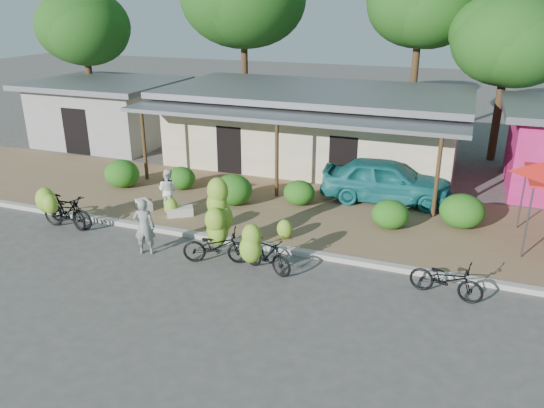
{
  "coord_description": "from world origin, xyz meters",
  "views": [
    {
      "loc": [
        6.32,
        -11.24,
        6.91
      ],
      "look_at": [
        1.12,
        2.62,
        1.2
      ],
      "focal_mm": 35.0,
      "sensor_mm": 36.0,
      "label": 1
    }
  ],
  "objects": [
    {
      "name": "hedge_5",
      "position": [
        6.5,
        5.44,
        0.67
      ],
      "size": [
        1.4,
        1.26,
        1.09
      ],
      "primitive_type": "ellipsoid",
      "color": "#185313",
      "rests_on": "sidewalk"
    },
    {
      "name": "loose_banana_b",
      "position": [
        -0.8,
        2.57,
        0.47
      ],
      "size": [
        0.56,
        0.48,
        0.7
      ],
      "primitive_type": "ellipsoid",
      "color": "#74AA2A",
      "rests_on": "sidewalk"
    },
    {
      "name": "ground",
      "position": [
        0.0,
        0.0,
        0.0
      ],
      "size": [
        100.0,
        100.0,
        0.0
      ],
      "primitive_type": "plane",
      "color": "#474542",
      "rests_on": "ground"
    },
    {
      "name": "tree_back_left",
      "position": [
        -13.69,
        13.11,
        5.68
      ],
      "size": [
        5.06,
        4.93,
        7.56
      ],
      "color": "#442E1B",
      "rests_on": "ground"
    },
    {
      "name": "bike_far_right",
      "position": [
        6.3,
        1.06,
        0.48
      ],
      "size": [
        1.9,
        0.97,
        0.95
      ],
      "rotation": [
        0.0,
        0.0,
        1.38
      ],
      "color": "black",
      "rests_on": "ground"
    },
    {
      "name": "bike_right",
      "position": [
        1.61,
        0.52,
        0.68
      ],
      "size": [
        1.7,
        1.35,
        1.59
      ],
      "rotation": [
        0.0,
        0.0,
        1.25
      ],
      "color": "black",
      "rests_on": "ground"
    },
    {
      "name": "vendor",
      "position": [
        -2.0,
        0.51,
        0.84
      ],
      "size": [
        0.71,
        0.58,
        1.68
      ],
      "primitive_type": "imported",
      "rotation": [
        0.0,
        0.0,
        3.46
      ],
      "color": "gray",
      "rests_on": "ground"
    },
    {
      "name": "bystander",
      "position": [
        -2.96,
        3.42,
        0.87
      ],
      "size": [
        0.73,
        0.57,
        1.49
      ],
      "primitive_type": "imported",
      "rotation": [
        0.0,
        0.0,
        3.15
      ],
      "color": "white",
      "rests_on": "sidewalk"
    },
    {
      "name": "hedge_1",
      "position": [
        -3.69,
        5.55,
        0.55
      ],
      "size": [
        1.11,
        1.0,
        0.87
      ],
      "primitive_type": "ellipsoid",
      "color": "#185313",
      "rests_on": "sidewalk"
    },
    {
      "name": "shop_grey",
      "position": [
        -11.0,
        10.99,
        1.62
      ],
      "size": [
        7.0,
        6.0,
        3.15
      ],
      "color": "gray",
      "rests_on": "ground"
    },
    {
      "name": "tree_center_right",
      "position": [
        3.31,
        16.61,
        6.83
      ],
      "size": [
        5.24,
        5.12,
        8.78
      ],
      "color": "#442E1B",
      "rests_on": "ground"
    },
    {
      "name": "bike_left",
      "position": [
        -5.37,
        1.12,
        0.62
      ],
      "size": [
        1.88,
        1.13,
        1.39
      ],
      "rotation": [
        0.0,
        0.0,
        1.57
      ],
      "color": "black",
      "rests_on": "ground"
    },
    {
      "name": "sack_near",
      "position": [
        -2.38,
        3.14,
        0.27
      ],
      "size": [
        0.93,
        0.81,
        0.3
      ],
      "primitive_type": "cube",
      "rotation": [
        0.0,
        0.0,
        0.6
      ],
      "color": "silver",
      "rests_on": "sidewalk"
    },
    {
      "name": "curb",
      "position": [
        0.0,
        2.0,
        0.07
      ],
      "size": [
        60.0,
        0.25,
        0.15
      ],
      "primitive_type": "cube",
      "color": "#A8A399",
      "rests_on": "ground"
    },
    {
      "name": "sack_far",
      "position": [
        -3.87,
        3.25,
        0.26
      ],
      "size": [
        0.83,
        0.76,
        0.28
      ],
      "primitive_type": "cube",
      "rotation": [
        0.0,
        0.0,
        -0.66
      ],
      "color": "silver",
      "rests_on": "sidewalk"
    },
    {
      "name": "teal_van",
      "position": [
        3.84,
        7.0,
        0.9
      ],
      "size": [
        4.71,
        2.22,
        1.56
      ],
      "primitive_type": "imported",
      "rotation": [
        0.0,
        0.0,
        1.65
      ],
      "color": "#197274",
      "rests_on": "sidewalk"
    },
    {
      "name": "bike_far_left",
      "position": [
        -5.57,
        1.25,
        0.62
      ],
      "size": [
        2.06,
        1.51,
        1.49
      ],
      "rotation": [
        0.0,
        0.0,
        1.28
      ],
      "color": "black",
      "rests_on": "ground"
    },
    {
      "name": "loose_banana_c",
      "position": [
        1.52,
        2.66,
        0.42
      ],
      "size": [
        0.49,
        0.41,
        0.61
      ],
      "primitive_type": "ellipsoid",
      "color": "#74AA2A",
      "rests_on": "sidewalk"
    },
    {
      "name": "loose_banana_a",
      "position": [
        -2.65,
        3.05,
        0.43
      ],
      "size": [
        0.49,
        0.42,
        0.62
      ],
      "primitive_type": "ellipsoid",
      "color": "#74AA2A",
      "rests_on": "sidewalk"
    },
    {
      "name": "hedge_4",
      "position": [
        4.38,
        4.59,
        0.58
      ],
      "size": [
        1.17,
        1.06,
        0.92
      ],
      "primitive_type": "ellipsoid",
      "color": "#185313",
      "rests_on": "sidewalk"
    },
    {
      "name": "tree_near_right",
      "position": [
        7.31,
        14.61,
        5.38
      ],
      "size": [
        4.93,
        4.79,
        7.21
      ],
      "color": "#442E1B",
      "rests_on": "ground"
    },
    {
      "name": "hedge_0",
      "position": [
        -5.95,
        4.97,
        0.65
      ],
      "size": [
        1.37,
        1.23,
        1.07
      ],
      "primitive_type": "ellipsoid",
      "color": "#185313",
      "rests_on": "sidewalk"
    },
    {
      "name": "hedge_2",
      "position": [
        -1.15,
        4.74,
        0.67
      ],
      "size": [
        1.4,
        1.26,
        1.09
      ],
      "primitive_type": "ellipsoid",
      "color": "#185313",
      "rests_on": "sidewalk"
    },
    {
      "name": "shop_main",
      "position": [
        0.0,
        10.93,
        1.72
      ],
      "size": [
        13.0,
        8.5,
        3.35
      ],
      "color": "beige",
      "rests_on": "ground"
    },
    {
      "name": "bike_center",
      "position": [
        0.1,
        0.96,
        0.9
      ],
      "size": [
        2.01,
        1.45,
        2.33
      ],
      "rotation": [
        0.0,
        0.0,
        1.87
      ],
      "color": "black",
      "rests_on": "ground"
    },
    {
      "name": "sidewalk",
      "position": [
        0.0,
        5.0,
        0.06
      ],
      "size": [
        60.0,
        6.0,
        0.12
      ],
      "primitive_type": "cube",
      "color": "olive",
      "rests_on": "ground"
    },
    {
      "name": "hedge_3",
      "position": [
        1.05,
        5.55,
        0.56
      ],
      "size": [
        1.12,
        1.01,
        0.88
      ],
      "primitive_type": "ellipsoid",
      "color": "#185313",
      "rests_on": "sidewalk"
    }
  ]
}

